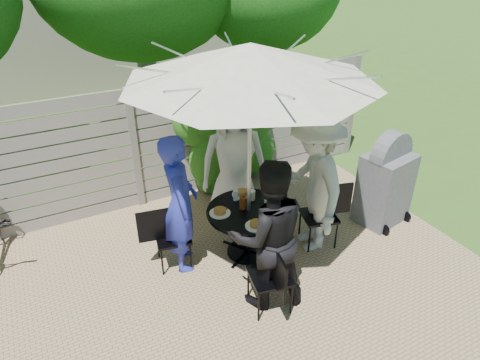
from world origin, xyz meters
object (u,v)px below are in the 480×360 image
plate_right (277,205)px  bbq_grill (385,182)px  person_right (314,183)px  glass_front (263,216)px  chair_left (173,248)px  glass_right (267,198)px  chair_front (270,289)px  chair_right (319,226)px  person_front (268,236)px  plate_front (256,225)px  syrup_jug (243,203)px  umbrella (250,62)px  plate_left (220,212)px  coffee_cup (252,196)px  chair_back (232,197)px  patio_table (248,223)px  plate_back (242,193)px  person_back (234,160)px  person_left (180,204)px  glass_back (236,195)px

plate_right → bbq_grill: size_ratio=0.19×
person_right → glass_front: person_right is taller
chair_left → glass_right: bearing=0.3°
chair_front → person_right: 1.44m
chair_right → person_front: bearing=41.3°
plate_front → plate_right: bearing=30.6°
glass_right → syrup_jug: (-0.32, 0.03, 0.01)m
umbrella → syrup_jug: size_ratio=21.02×
chair_right → glass_front: (-0.90, -0.04, 0.48)m
plate_right → chair_front: bearing=-124.8°
glass_right → umbrella: bearing=-172.4°
plate_left → coffee_cup: (0.50, 0.10, 0.04)m
chair_back → chair_front: 1.93m
patio_table → plate_back: bearing=75.6°
chair_back → chair_left: 1.37m
person_back → plate_back: size_ratio=7.30×
glass_front → glass_right: size_ratio=1.00×
umbrella → plate_back: 1.82m
plate_back → syrup_jug: 0.32m
chair_right → plate_back: size_ratio=3.39×
umbrella → plate_front: umbrella is taller
plate_right → bbq_grill: bbq_grill is taller
umbrella → coffee_cup: size_ratio=28.03×
chair_back → plate_left: 1.11m
umbrella → glass_right: bearing=7.6°
bbq_grill → syrup_jug: bearing=161.1°
glass_front → person_left: bearing=150.1°
chair_left → person_left: bearing=-4.2°
person_left → glass_front: 0.98m
chair_right → glass_right: chair_right is taller
person_back → glass_back: (-0.24, -0.53, -0.20)m
patio_table → person_front: bearing=-104.4°
umbrella → chair_front: umbrella is taller
chair_left → plate_left: size_ratio=3.24×
person_front → bbq_grill: 2.35m
chair_back → person_back: bearing=0.7°
chair_front → syrup_jug: chair_front is taller
chair_front → bbq_grill: 2.43m
umbrella → plate_left: bearing=165.6°
person_left → plate_right: bearing=-90.0°
person_left → coffee_cup: (0.96, -0.02, -0.14)m
plate_back → chair_back: bearing=75.6°
chair_back → syrup_jug: 1.03m
patio_table → person_left: (-0.80, 0.21, 0.41)m
chair_left → plate_front: 1.12m
chair_back → syrup_jug: size_ratio=5.73×
chair_right → plate_front: bearing=21.0°
chair_right → plate_right: (-0.59, 0.15, 0.43)m
chair_front → syrup_jug: size_ratio=5.56×
chair_left → syrup_jug: (0.89, -0.18, 0.50)m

